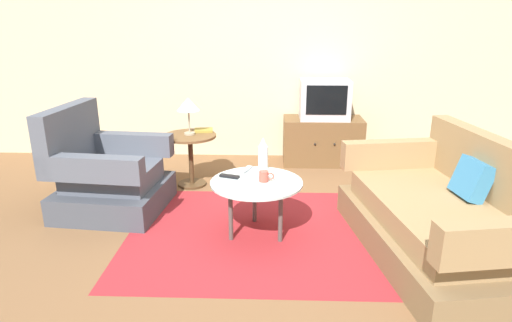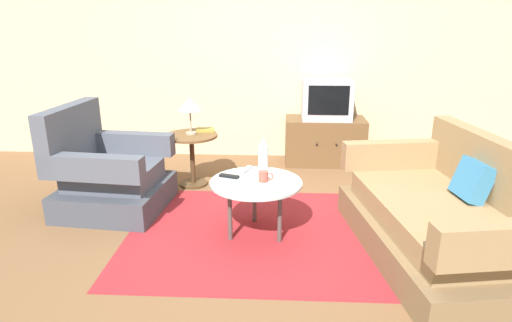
% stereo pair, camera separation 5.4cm
% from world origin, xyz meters
% --- Properties ---
extents(ground_plane, '(16.00, 16.00, 0.00)m').
position_xyz_m(ground_plane, '(0.00, 0.00, 0.00)').
color(ground_plane, brown).
extents(back_wall, '(9.00, 0.12, 2.70)m').
position_xyz_m(back_wall, '(0.00, 2.31, 1.35)').
color(back_wall, '#CCB78E').
rests_on(back_wall, ground).
extents(area_rug, '(2.12, 1.80, 0.00)m').
position_xyz_m(area_rug, '(-0.06, 0.10, 0.00)').
color(area_rug, maroon).
rests_on(area_rug, ground).
extents(armchair, '(0.98, 0.97, 0.96)m').
position_xyz_m(armchair, '(-1.45, 0.55, 0.32)').
color(armchair, '#3E424B').
rests_on(armchair, ground).
extents(couch, '(1.23, 1.88, 0.87)m').
position_xyz_m(couch, '(1.35, -0.18, 0.29)').
color(couch, brown).
rests_on(couch, ground).
extents(coffee_table, '(0.74, 0.74, 0.46)m').
position_xyz_m(coffee_table, '(-0.06, 0.09, 0.42)').
color(coffee_table, '#B2C6C1').
rests_on(coffee_table, ground).
extents(side_table, '(0.54, 0.54, 0.55)m').
position_xyz_m(side_table, '(-0.78, 1.18, 0.40)').
color(side_table, brown).
rests_on(side_table, ground).
extents(tv_stand, '(0.94, 0.49, 0.55)m').
position_xyz_m(tv_stand, '(0.68, 1.98, 0.28)').
color(tv_stand, brown).
rests_on(tv_stand, ground).
extents(television, '(0.57, 0.41, 0.46)m').
position_xyz_m(television, '(0.68, 1.97, 0.79)').
color(television, '#B7B7BC').
rests_on(television, tv_stand).
extents(table_lamp, '(0.24, 0.24, 0.38)m').
position_xyz_m(table_lamp, '(-0.79, 1.19, 0.86)').
color(table_lamp, '#9E937A').
rests_on(table_lamp, side_table).
extents(vase, '(0.08, 0.08, 0.28)m').
position_xyz_m(vase, '(-0.01, 0.40, 0.60)').
color(vase, white).
rests_on(vase, coffee_table).
extents(mug, '(0.12, 0.08, 0.09)m').
position_xyz_m(mug, '(0.00, 0.10, 0.50)').
color(mug, '#B74C3D').
rests_on(mug, coffee_table).
extents(tv_remote_dark, '(0.17, 0.10, 0.02)m').
position_xyz_m(tv_remote_dark, '(-0.28, 0.18, 0.47)').
color(tv_remote_dark, black).
rests_on(tv_remote_dark, coffee_table).
extents(tv_remote_silver, '(0.11, 0.18, 0.02)m').
position_xyz_m(tv_remote_silver, '(-0.16, 0.34, 0.47)').
color(tv_remote_silver, '#B2B2B7').
rests_on(tv_remote_silver, coffee_table).
extents(book, '(0.21, 0.17, 0.03)m').
position_xyz_m(book, '(-0.66, 1.32, 0.57)').
color(book, olive).
rests_on(book, side_table).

